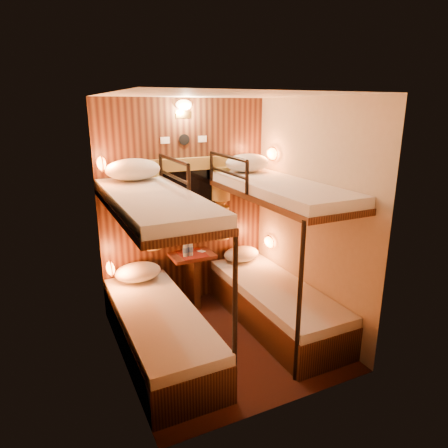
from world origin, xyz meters
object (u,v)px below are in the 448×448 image
bunk_left (158,300)px  bunk_right (275,276)px  bottle_left (185,249)px  bottle_right (190,248)px  table (193,273)px

bunk_left → bunk_right: bearing=0.0°
bottle_left → bottle_right: (0.06, -0.00, 0.00)m
bunk_right → bottle_left: size_ratio=9.16×
bunk_right → table: size_ratio=2.90×
bottle_left → bottle_right: bottle_right is taller
table → bottle_left: 0.34m
bunk_right → bottle_right: (-0.69, 0.74, 0.18)m
bunk_left → table: bunk_left is taller
bunk_right → bottle_right: bearing=132.9°
bunk_left → bunk_right: (1.30, 0.00, 0.00)m
bottle_left → bottle_right: size_ratio=0.98×
table → bottle_left: bearing=-155.6°
bunk_right → table: bunk_right is taller
bunk_left → table: (0.65, 0.78, -0.14)m
table → bunk_right: bearing=-50.3°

